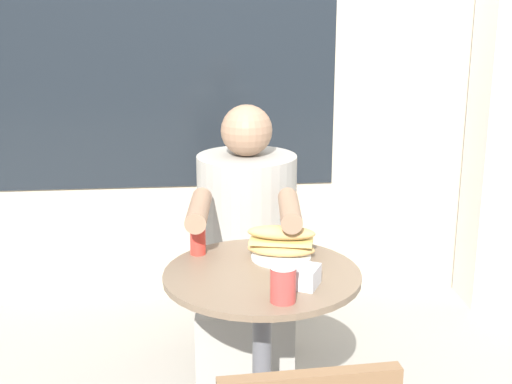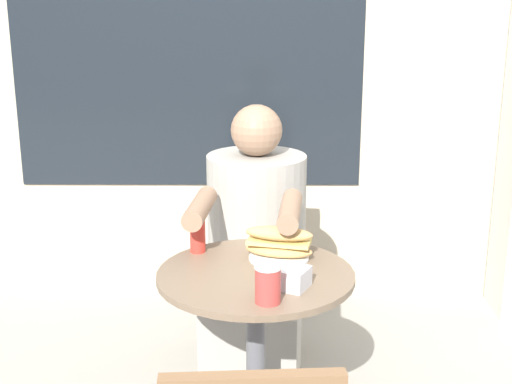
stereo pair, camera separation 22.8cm
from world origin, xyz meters
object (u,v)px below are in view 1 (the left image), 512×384
Objects in this scene: cafe_table at (262,333)px; sandwich_on_plate at (281,243)px; drink_cup at (283,283)px; condiment_bottle at (198,233)px; seated_diner at (246,279)px; diner_chair at (242,241)px.

sandwich_on_plate is (0.07, 0.11, 0.25)m from cafe_table.
drink_cup is 0.45m from condiment_bottle.
cafe_table is 6.55× the size of drink_cup.
drink_cup is at bearing 99.04° from seated_diner.
condiment_bottle is (-0.22, 0.39, 0.01)m from drink_cup.
diner_chair is at bearing -86.51° from seated_diner.
cafe_table is at bearing 96.51° from seated_diner.
diner_chair is 0.75m from condiment_bottle.
diner_chair reaches higher than drink_cup.
sandwich_on_plate is 1.56× the size of condiment_bottle.
seated_diner reaches higher than condiment_bottle.
cafe_table is 0.38m from condiment_bottle.
seated_diner is 0.48m from condiment_bottle.
diner_chair is at bearing 89.70° from cafe_table.
sandwich_on_plate is at bearing 56.76° from cafe_table.
drink_cup is (0.04, -0.71, 0.29)m from seated_diner.
cafe_table is 0.63× the size of seated_diner.
sandwich_on_plate is at bearing 107.45° from seated_diner.
diner_chair reaches higher than sandwich_on_plate.
diner_chair is at bearing 73.83° from condiment_bottle.
drink_cup reaches higher than cafe_table.
seated_diner is (-0.01, 0.50, -0.03)m from cafe_table.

